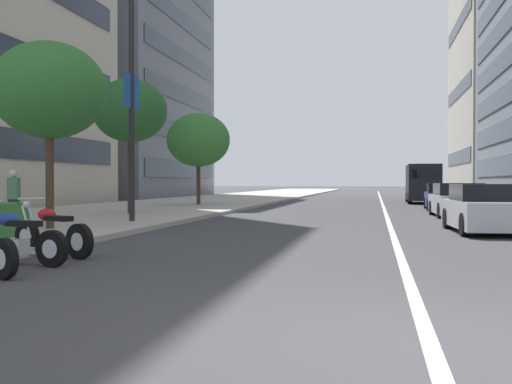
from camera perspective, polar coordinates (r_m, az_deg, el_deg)
ground_plane at (r=5.60m, az=16.01°, el=-13.72°), size 400.00×400.00×0.00m
sidewalk_right_plaza at (r=37.22m, az=-6.84°, el=-1.14°), size 160.00×10.10×0.15m
lane_centre_stripe at (r=40.43m, az=11.70°, el=-1.09°), size 110.00×0.16×0.01m
motorcycle_mid_row at (r=11.28m, az=-21.61°, el=-4.11°), size 0.73×2.16×1.47m
motorcycle_nearest_camera at (r=12.29m, az=-18.51°, el=-3.74°), size 1.06×2.10×1.11m
car_mid_block_traffic at (r=18.26m, az=20.60°, el=-1.54°), size 4.30×1.97×1.36m
car_lead_in_lane at (r=26.15m, az=18.27°, el=-0.78°), size 4.18×1.99×1.37m
car_far_down_avenue at (r=32.64m, az=17.10°, el=-0.47°), size 4.27×1.91×1.34m
delivery_van_ahead at (r=42.49m, az=15.27°, el=0.84°), size 5.98×2.17×2.57m
street_lamp_with_banners at (r=20.54m, az=-10.80°, el=12.74°), size 1.26×2.25×9.47m
street_tree_near_plaza_corner at (r=17.68m, az=-18.72°, el=8.93°), size 3.08×3.08×5.06m
street_tree_mid_sidewalk at (r=25.33m, az=-11.67°, el=7.41°), size 2.99×2.99×5.42m
street_tree_far_plaza at (r=34.57m, az=-5.39°, el=4.85°), size 3.55×3.55×5.14m
pedestrian_on_plaza at (r=17.16m, az=-21.65°, el=-0.67°), size 0.47×0.38×1.60m
office_tower_behind_plaza at (r=62.22m, az=-14.88°, el=14.52°), size 21.96×17.92×32.13m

